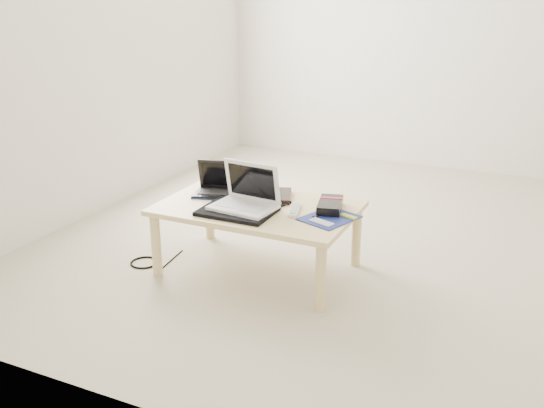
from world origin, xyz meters
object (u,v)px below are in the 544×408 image
at_px(gpu_box, 330,205).
at_px(coffee_table, 258,214).
at_px(white_laptop, 246,198).
at_px(netbook, 219,187).

bearing_deg(gpu_box, coffee_table, -165.35).
height_order(white_laptop, gpu_box, white_laptop).
relative_size(coffee_table, gpu_box, 4.05).
xyz_separation_m(coffee_table, netbook, (-0.30, 0.09, 0.09)).
height_order(coffee_table, white_laptop, white_laptop).
height_order(coffee_table, gpu_box, gpu_box).
distance_m(coffee_table, gpu_box, 0.42).
xyz_separation_m(netbook, gpu_box, (0.70, 0.01, -0.02)).
bearing_deg(gpu_box, netbook, -178.95).
distance_m(coffee_table, netbook, 0.33).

